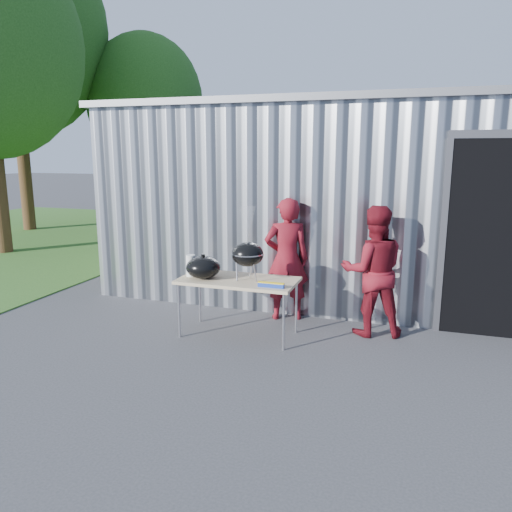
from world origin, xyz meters
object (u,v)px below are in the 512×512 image
(folding_table, at_px, (238,282))
(kettle_grill, at_px, (248,247))
(person_cook, at_px, (287,259))
(person_bystander, at_px, (373,271))

(folding_table, distance_m, kettle_grill, 0.48)
(kettle_grill, relative_size, person_cook, 0.54)
(folding_table, relative_size, kettle_grill, 1.61)
(kettle_grill, distance_m, person_bystander, 1.64)
(person_bystander, bearing_deg, person_cook, -27.18)
(folding_table, distance_m, person_bystander, 1.73)
(kettle_grill, height_order, person_bystander, person_bystander)
(kettle_grill, xyz_separation_m, person_bystander, (1.49, 0.60, -0.33))
(person_cook, relative_size, person_bystander, 1.02)
(kettle_grill, distance_m, person_cook, 0.95)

